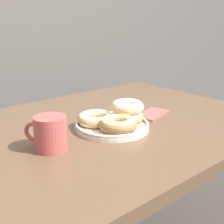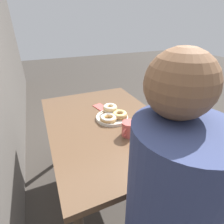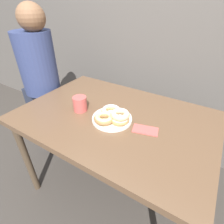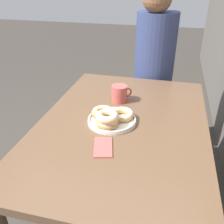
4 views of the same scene
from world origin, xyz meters
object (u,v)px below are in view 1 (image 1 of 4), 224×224
(dining_table, at_px, (99,145))
(napkin, at_px, (152,114))
(coffee_mug, at_px, (50,133))
(donut_plate, at_px, (115,119))

(dining_table, height_order, napkin, napkin)
(dining_table, xyz_separation_m, napkin, (0.24, -0.04, 0.08))
(coffee_mug, bearing_deg, dining_table, 16.20)
(dining_table, bearing_deg, coffee_mug, -163.80)
(donut_plate, distance_m, coffee_mug, 0.26)
(coffee_mug, bearing_deg, donut_plate, 1.63)
(dining_table, relative_size, donut_plate, 4.58)
(dining_table, distance_m, napkin, 0.25)
(donut_plate, xyz_separation_m, napkin, (0.21, 0.02, -0.03))
(dining_table, height_order, coffee_mug, coffee_mug)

